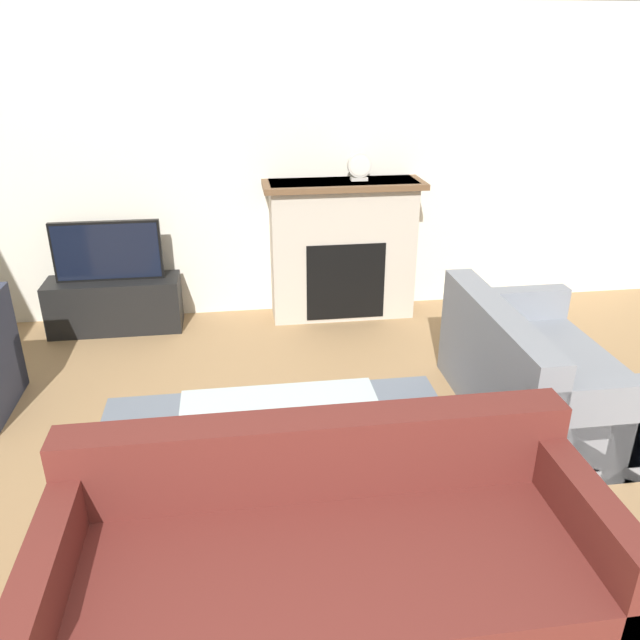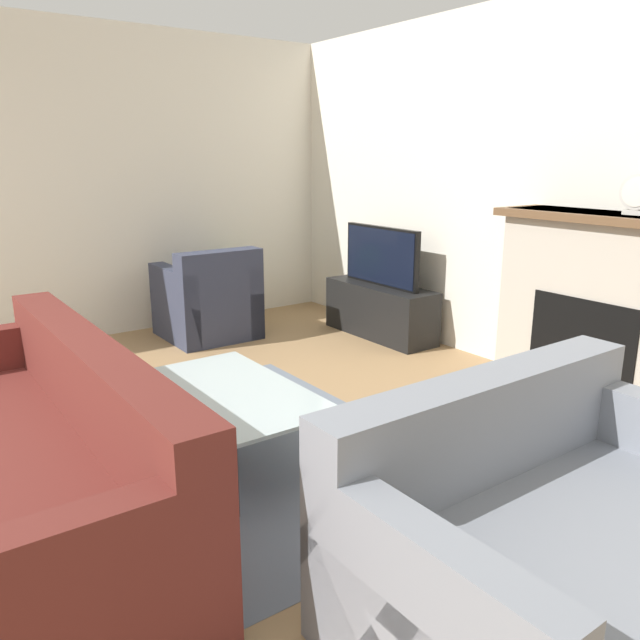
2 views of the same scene
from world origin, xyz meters
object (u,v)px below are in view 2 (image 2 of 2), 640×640
Objects in this scene: tv at (381,256)px; couch_loveseat at (551,544)px; potted_plant at (237,289)px; couch_sectional at (20,473)px; armchair_by_window at (209,304)px; mantel_clock at (639,194)px; coffee_table at (233,395)px.

couch_loveseat is (3.07, -1.87, -0.45)m from tv.
couch_loveseat reaches higher than potted_plant.
couch_sectional is 1.52× the size of couch_loveseat.
couch_sectional is at bearing 48.92° from armchair_by_window.
mantel_clock is at bearing 15.79° from potted_plant.
couch_loveseat is (1.65, 1.42, 0.00)m from couch_sectional.
couch_loveseat is at bearing 81.61° from armchair_by_window.
potted_plant is at bearing 136.22° from couch_sectional.
armchair_by_window is at bearing -156.23° from mantel_clock.
armchair_by_window is at bearing -60.46° from potted_plant.
couch_loveseat is at bearing 40.63° from couch_sectional.
armchair_by_window is at bearing 157.36° from coffee_table.
tv is at bearing 120.76° from coffee_table.
coffee_table is 1.86× the size of potted_plant.
tv is 1.12× the size of armchair_by_window.
coffee_table is at bearing -111.60° from mantel_clock.
mantel_clock reaches higher than armchair_by_window.
armchair_by_window is 0.69× the size of coffee_table.
potted_plant is 2.69× the size of mantel_clock.
mantel_clock reaches higher than couch_loveseat.
couch_sectional and couch_loveseat have the same top height.
tv is at bearing 145.86° from armchair_by_window.
coffee_table is 2.76m from potted_plant.
potted_plant is (-0.24, 0.42, 0.05)m from armchair_by_window.
potted_plant is at bearing 76.45° from couch_loveseat.
tv is at bearing -178.16° from mantel_clock.
coffee_table is at bearing 67.48° from armchair_by_window.
coffee_table is 4.99× the size of mantel_clock.
potted_plant is at bearing -164.21° from mantel_clock.
coffee_table is (2.18, -0.91, 0.05)m from armchair_by_window.
tv reaches higher than potted_plant.
couch_sectional is 9.84× the size of mantel_clock.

